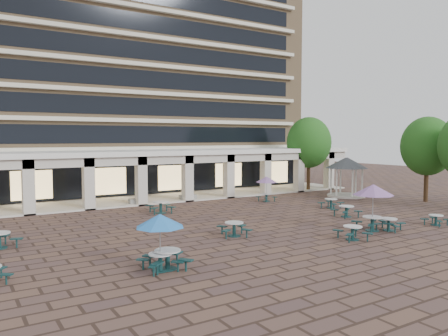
{
  "coord_description": "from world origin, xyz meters",
  "views": [
    {
      "loc": [
        -14.98,
        -21.09,
        5.51
      ],
      "look_at": [
        -0.02,
        3.0,
        3.52
      ],
      "focal_mm": 35.0,
      "sensor_mm": 36.0,
      "label": 1
    }
  ],
  "objects_px": {
    "picnic_table_3": "(436,219)",
    "gazebo": "(347,167)",
    "picnic_table_2": "(353,232)",
    "planter_left": "(138,199)",
    "planter_right": "(188,195)"
  },
  "relations": [
    {
      "from": "planter_left",
      "to": "planter_right",
      "type": "distance_m",
      "value": 4.6
    },
    {
      "from": "picnic_table_2",
      "to": "planter_left",
      "type": "bearing_deg",
      "value": 122.29
    },
    {
      "from": "planter_right",
      "to": "picnic_table_3",
      "type": "bearing_deg",
      "value": -65.35
    },
    {
      "from": "picnic_table_2",
      "to": "picnic_table_3",
      "type": "distance_m",
      "value": 7.5
    },
    {
      "from": "picnic_table_2",
      "to": "picnic_table_3",
      "type": "height_order",
      "value": "picnic_table_2"
    },
    {
      "from": "picnic_table_3",
      "to": "planter_right",
      "type": "relative_size",
      "value": 1.03
    },
    {
      "from": "picnic_table_3",
      "to": "planter_right",
      "type": "bearing_deg",
      "value": 110.37
    },
    {
      "from": "gazebo",
      "to": "planter_right",
      "type": "bearing_deg",
      "value": 157.87
    },
    {
      "from": "picnic_table_2",
      "to": "planter_right",
      "type": "relative_size",
      "value": 1.32
    },
    {
      "from": "picnic_table_3",
      "to": "gazebo",
      "type": "height_order",
      "value": "gazebo"
    },
    {
      "from": "gazebo",
      "to": "planter_left",
      "type": "xyz_separation_m",
      "value": [
        -18.34,
        5.59,
        -2.28
      ]
    },
    {
      "from": "gazebo",
      "to": "planter_right",
      "type": "height_order",
      "value": "gazebo"
    },
    {
      "from": "picnic_table_2",
      "to": "picnic_table_3",
      "type": "xyz_separation_m",
      "value": [
        7.5,
        -0.05,
        -0.06
      ]
    },
    {
      "from": "gazebo",
      "to": "planter_left",
      "type": "distance_m",
      "value": 19.3
    },
    {
      "from": "gazebo",
      "to": "picnic_table_3",
      "type": "bearing_deg",
      "value": -113.8
    }
  ]
}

